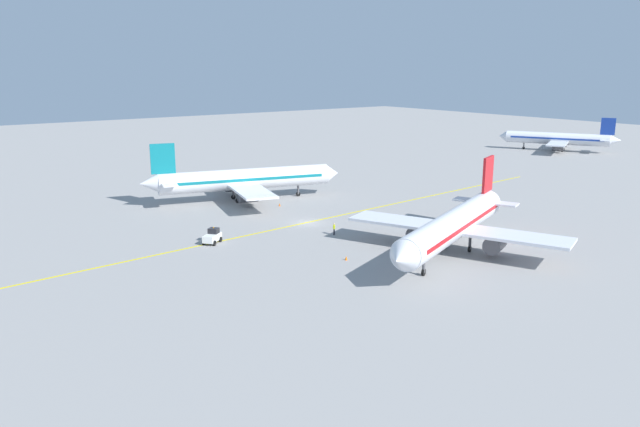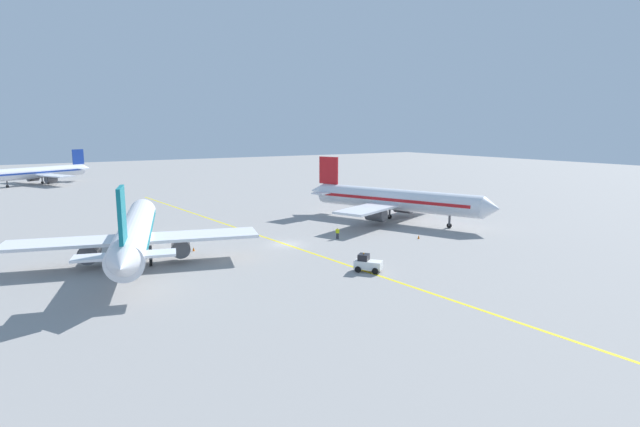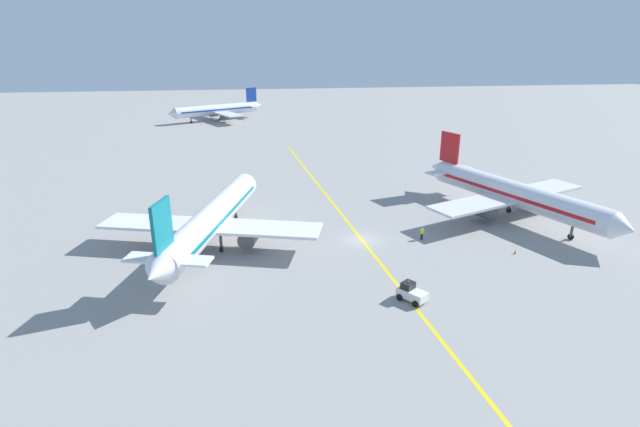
# 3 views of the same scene
# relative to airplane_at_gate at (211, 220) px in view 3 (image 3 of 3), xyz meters

# --- Properties ---
(ground_plane) EXTENTS (400.00, 400.00, 0.00)m
(ground_plane) POSITION_rel_airplane_at_gate_xyz_m (19.51, -0.50, -3.71)
(ground_plane) COLOR gray
(apron_yellow_centreline) EXTENTS (10.86, 119.58, 0.01)m
(apron_yellow_centreline) POSITION_rel_airplane_at_gate_xyz_m (19.51, -0.50, -3.71)
(apron_yellow_centreline) COLOR yellow
(apron_yellow_centreline) RESTS_ON ground
(airplane_at_gate) EXTENTS (28.37, 34.97, 10.60)m
(airplane_at_gate) POSITION_rel_airplane_at_gate_xyz_m (0.00, 0.00, 0.00)
(airplane_at_gate) COLOR white
(airplane_at_gate) RESTS_ON ground
(airplane_adjacent_stand) EXTENTS (27.88, 33.98, 10.60)m
(airplane_adjacent_stand) POSITION_rel_airplane_at_gate_xyz_m (43.40, 5.13, 0.00)
(airplane_adjacent_stand) COLOR silver
(airplane_adjacent_stand) RESTS_ON ground
(airplane_distant_taxiing) EXTENTS (29.68, 24.56, 9.54)m
(airplane_distant_taxiing) POSITION_rel_airplane_at_gate_xyz_m (-4.89, 102.74, -0.37)
(airplane_distant_taxiing) COLOR silver
(airplane_distant_taxiing) RESTS_ON ground
(baggage_tug_white) EXTENTS (3.02, 3.29, 2.11)m
(baggage_tug_white) POSITION_rel_airplane_at_gate_xyz_m (21.06, -17.02, -2.81)
(baggage_tug_white) COLOR white
(baggage_tug_white) RESTS_ON ground
(ground_crew_worker) EXTENTS (0.40, 0.48, 1.68)m
(ground_crew_worker) POSITION_rel_airplane_at_gate_xyz_m (27.46, -1.46, -2.80)
(ground_crew_worker) COLOR #23232D
(ground_crew_worker) RESTS_ON ground
(traffic_cone_near_nose) EXTENTS (0.32, 0.32, 0.55)m
(traffic_cone_near_nose) POSITION_rel_airplane_at_gate_xyz_m (37.55, -7.50, -3.43)
(traffic_cone_near_nose) COLOR orange
(traffic_cone_near_nose) RESTS_ON ground
(traffic_cone_mid_apron) EXTENTS (0.32, 0.32, 0.55)m
(traffic_cone_mid_apron) POSITION_rel_airplane_at_gate_xyz_m (7.56, 2.47, -3.43)
(traffic_cone_mid_apron) COLOR orange
(traffic_cone_mid_apron) RESTS_ON ground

